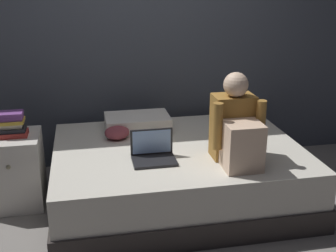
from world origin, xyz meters
TOP-DOWN VIEW (x-y plane):
  - ground_plane at (0.00, 0.00)m, footprint 8.00×8.00m
  - wall_back at (0.00, 1.20)m, footprint 5.60×0.10m
  - bed at (0.20, 0.30)m, footprint 2.00×1.50m
  - nightstand at (-1.10, 0.47)m, footprint 0.44×0.46m
  - person_sitting at (0.56, -0.06)m, footprint 0.39×0.44m
  - laptop at (-0.04, 0.07)m, footprint 0.32×0.23m
  - pillow at (-0.07, 0.75)m, footprint 0.56×0.36m
  - book_stack at (-1.08, 0.48)m, footprint 0.23×0.17m
  - clothes_pile at (-0.24, 0.61)m, footprint 0.25×0.28m

SIDE VIEW (x-z plane):
  - ground_plane at x=0.00m, z-range 0.00..0.00m
  - bed at x=0.20m, z-range 0.00..0.47m
  - nightstand at x=-1.10m, z-range 0.00..0.59m
  - laptop at x=-0.04m, z-range 0.42..0.64m
  - clothes_pile at x=-0.24m, z-range 0.47..0.59m
  - pillow at x=-0.07m, z-range 0.47..0.60m
  - book_stack at x=-1.08m, z-range 0.58..0.77m
  - person_sitting at x=0.56m, z-range 0.39..1.05m
  - wall_back at x=0.00m, z-range 0.00..2.70m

